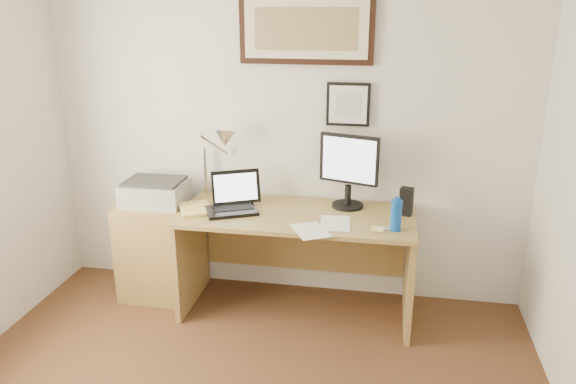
% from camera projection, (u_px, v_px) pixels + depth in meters
% --- Properties ---
extents(wall_back, '(3.50, 0.02, 2.50)m').
position_uv_depth(wall_back, '(285.00, 130.00, 4.04)').
color(wall_back, silver).
rests_on(wall_back, ground).
extents(side_cabinet, '(0.50, 0.40, 0.73)m').
position_uv_depth(side_cabinet, '(156.00, 250.00, 4.18)').
color(side_cabinet, olive).
rests_on(side_cabinet, floor).
extents(water_bottle, '(0.07, 0.07, 0.20)m').
position_uv_depth(water_bottle, '(396.00, 215.00, 3.52)').
color(water_bottle, '#0D4AAA').
rests_on(water_bottle, desk).
extents(bottle_cap, '(0.04, 0.04, 0.02)m').
position_uv_depth(bottle_cap, '(397.00, 199.00, 3.49)').
color(bottle_cap, '#0D4AAA').
rests_on(bottle_cap, water_bottle).
extents(speaker, '(0.10, 0.09, 0.19)m').
position_uv_depth(speaker, '(406.00, 201.00, 3.78)').
color(speaker, black).
rests_on(speaker, desk).
extents(paper_sheet_a, '(0.30, 0.33, 0.00)m').
position_uv_depth(paper_sheet_a, '(310.00, 231.00, 3.54)').
color(paper_sheet_a, white).
rests_on(paper_sheet_a, desk).
extents(paper_sheet_b, '(0.21, 0.29, 0.00)m').
position_uv_depth(paper_sheet_b, '(335.00, 223.00, 3.66)').
color(paper_sheet_b, white).
rests_on(paper_sheet_b, desk).
extents(sticky_pad, '(0.09, 0.09, 0.01)m').
position_uv_depth(sticky_pad, '(378.00, 229.00, 3.55)').
color(sticky_pad, '#E3E26B').
rests_on(sticky_pad, desk).
extents(marker_pen, '(0.14, 0.06, 0.02)m').
position_uv_depth(marker_pen, '(387.00, 229.00, 3.55)').
color(marker_pen, white).
rests_on(marker_pen, desk).
extents(book, '(0.31, 0.35, 0.02)m').
position_uv_depth(book, '(181.00, 210.00, 3.86)').
color(book, '#E0C769').
rests_on(book, desk).
extents(desk, '(1.60, 0.70, 0.75)m').
position_uv_depth(desk, '(299.00, 240.00, 3.99)').
color(desk, olive).
rests_on(desk, floor).
extents(laptop, '(0.41, 0.42, 0.26)m').
position_uv_depth(laptop, '(233.00, 202.00, 3.88)').
color(laptop, black).
rests_on(laptop, desk).
extents(lcd_monitor, '(0.41, 0.22, 0.52)m').
position_uv_depth(lcd_monitor, '(349.00, 168.00, 3.86)').
color(lcd_monitor, black).
rests_on(lcd_monitor, desk).
extents(printer, '(0.44, 0.34, 0.18)m').
position_uv_depth(printer, '(155.00, 192.00, 4.06)').
color(printer, '#9F9FA2').
rests_on(printer, side_cabinet).
extents(desk_lamp, '(0.29, 0.27, 0.53)m').
position_uv_depth(desk_lamp, '(223.00, 142.00, 3.96)').
color(desk_lamp, silver).
rests_on(desk_lamp, desk).
extents(picture_large, '(0.92, 0.04, 0.47)m').
position_uv_depth(picture_large, '(306.00, 29.00, 3.77)').
color(picture_large, black).
rests_on(picture_large, wall_back).
extents(picture_small, '(0.30, 0.03, 0.30)m').
position_uv_depth(picture_small, '(348.00, 104.00, 3.88)').
color(picture_small, black).
rests_on(picture_small, wall_back).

